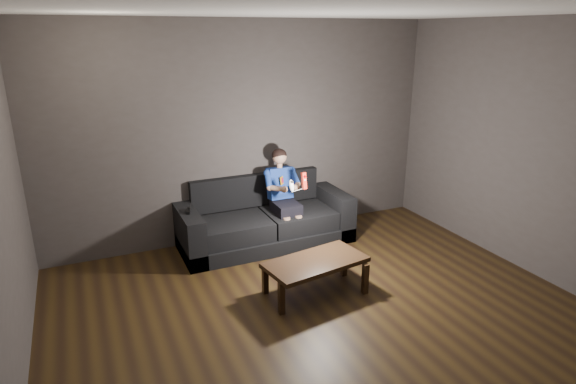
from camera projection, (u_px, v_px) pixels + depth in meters
name	position (u px, v px, depth m)	size (l,w,h in m)	color
floor	(345.00, 338.00, 4.21)	(5.00, 5.00, 0.00)	black
back_wall	(246.00, 133.00, 5.94)	(5.00, 0.04, 2.70)	#3D3736
right_wall	(569.00, 159.00, 4.75)	(0.04, 5.00, 2.70)	#3D3736
ceiling	(359.00, 8.00, 3.35)	(5.00, 5.00, 0.02)	white
sofa	(264.00, 222.00, 6.04)	(2.12, 0.92, 0.82)	black
child	(283.00, 188.00, 5.95)	(0.44, 0.54, 1.09)	black
wii_remote_red	(304.00, 181.00, 5.55)	(0.05, 0.08, 0.20)	red
nunchuk_white	(292.00, 186.00, 5.51)	(0.08, 0.10, 0.15)	white
wii_remote_black	(188.00, 211.00, 5.50)	(0.08, 0.17, 0.03)	black
coffee_table	(315.00, 265.00, 4.83)	(1.09, 0.66, 0.37)	black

